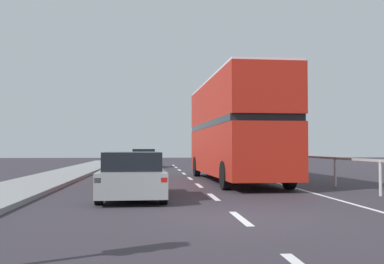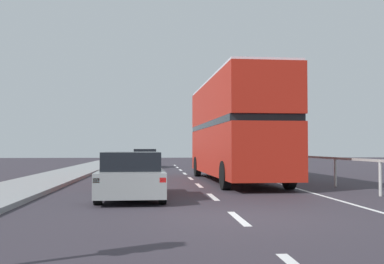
# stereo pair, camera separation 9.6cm
# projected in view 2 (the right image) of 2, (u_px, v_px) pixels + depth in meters

# --- Properties ---
(ground_plane) EXTENTS (73.92, 120.00, 0.10)m
(ground_plane) POSITION_uv_depth(u_px,v_px,m) (236.00, 219.00, 9.92)
(ground_plane) COLOR #322D35
(lane_paint_markings) EXTENTS (3.50, 46.00, 0.01)m
(lane_paint_markings) POSITION_uv_depth(u_px,v_px,m) (249.00, 184.00, 18.74)
(lane_paint_markings) COLOR silver
(lane_paint_markings) RESTS_ON ground
(bridge_side_railing) EXTENTS (0.10, 42.00, 1.10)m
(bridge_side_railing) POSITION_uv_depth(u_px,v_px,m) (319.00, 161.00, 19.32)
(bridge_side_railing) COLOR #B3B1AD
(bridge_side_railing) RESTS_ON ground
(double_decker_bus_red) EXTENTS (2.83, 10.86, 4.36)m
(double_decker_bus_red) POSITION_uv_depth(u_px,v_px,m) (235.00, 127.00, 20.15)
(double_decker_bus_red) COLOR #AF2114
(double_decker_bus_red) RESTS_ON ground
(hatchback_car_near) EXTENTS (1.94, 4.59, 1.33)m
(hatchback_car_near) POSITION_uv_depth(u_px,v_px,m) (132.00, 176.00, 13.55)
(hatchback_car_near) COLOR gray
(hatchback_car_near) RESTS_ON ground
(sedan_car_ahead) EXTENTS (2.00, 4.38, 1.37)m
(sedan_car_ahead) POSITION_uv_depth(u_px,v_px,m) (145.00, 159.00, 35.08)
(sedan_car_ahead) COLOR gray
(sedan_car_ahead) RESTS_ON ground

